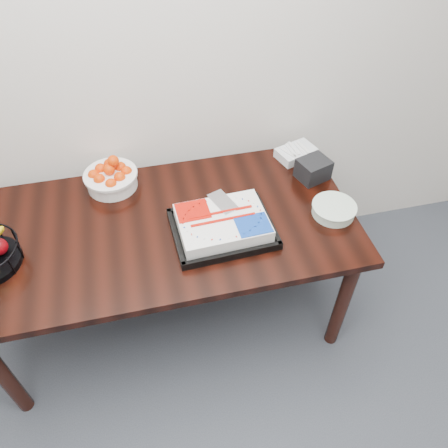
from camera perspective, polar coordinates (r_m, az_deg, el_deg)
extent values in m
plane|color=silver|center=(2.14, -11.44, 21.04)|extent=(5.00, 0.00, 5.00)
cube|color=black|center=(2.08, -7.78, -0.38)|extent=(1.80, 0.90, 0.04)
cylinder|color=black|center=(2.29, -27.06, -16.96)|extent=(0.07, 0.07, 0.71)
cylinder|color=black|center=(2.72, -25.41, -3.17)|extent=(0.07, 0.07, 0.71)
cylinder|color=black|center=(2.32, 15.21, -9.89)|extent=(0.07, 0.07, 0.71)
cylinder|color=black|center=(2.75, 9.06, 2.46)|extent=(0.07, 0.07, 0.71)
cube|color=black|center=(2.01, -0.20, -0.79)|extent=(0.47, 0.38, 0.02)
cube|color=white|center=(1.97, -0.20, 0.09)|extent=(0.41, 0.31, 0.07)
cube|color=#B40D03|center=(1.99, -4.05, 1.86)|extent=(0.15, 0.13, 0.00)
cube|color=#0D3697|center=(1.92, 3.79, -0.22)|extent=(0.15, 0.13, 0.00)
cube|color=silver|center=(2.02, -0.01, 2.92)|extent=(0.13, 0.18, 0.00)
cylinder|color=white|center=(2.29, -14.45, 5.58)|extent=(0.25, 0.25, 0.08)
cylinder|color=white|center=(2.27, -14.62, 6.26)|extent=(0.27, 0.27, 0.01)
cylinder|color=white|center=(2.15, 14.12, 1.78)|extent=(0.20, 0.20, 0.05)
cylinder|color=white|center=(2.13, 14.24, 2.29)|extent=(0.21, 0.21, 0.01)
cube|color=silver|center=(2.45, 9.39, 9.14)|extent=(0.24, 0.19, 0.05)
cube|color=black|center=(2.31, 11.57, 7.03)|extent=(0.18, 0.17, 0.11)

